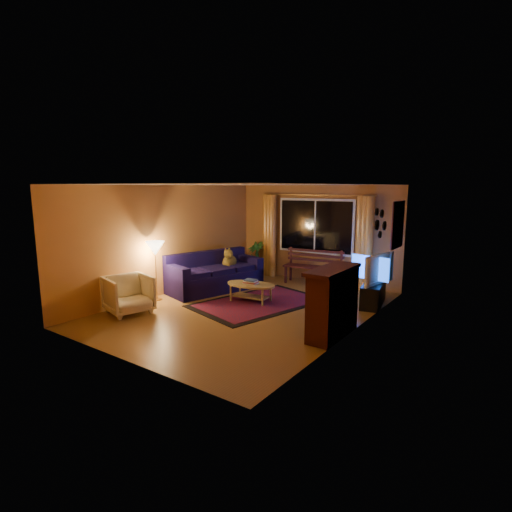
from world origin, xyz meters
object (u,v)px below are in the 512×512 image
Objects in this scene: sofa at (215,272)px; floor_lamp at (156,272)px; coffee_table at (251,293)px; tv_console at (373,294)px; bench at (313,276)px; armchair at (129,293)px.

floor_lamp reaches higher than sofa.
coffee_table is 0.98× the size of tv_console.
tv_console reaches higher than bench.
floor_lamp is 2.11m from coffee_table.
tv_console is (2.23, 1.31, 0.03)m from coffee_table.
tv_console is at bearing -33.05° from armchair.
tv_console reaches higher than coffee_table.
bench is 0.67× the size of sofa.
tv_console is (3.51, 1.02, -0.22)m from sofa.
floor_lamp reaches higher than tv_console.
bench is 4.58m from armchair.
armchair is at bearing -123.02° from bench.
armchair is (-0.23, -2.30, -0.04)m from sofa.
sofa is at bearing 9.62° from armchair.
bench is 2.04m from tv_console.
sofa reaches higher than bench.
floor_lamp reaches higher than coffee_table.
tv_console is (4.00, 2.39, -0.40)m from floor_lamp.
floor_lamp is (-0.49, -1.37, 0.18)m from sofa.
sofa is 1.76× the size of floor_lamp.
sofa reaches higher than armchair.
coffee_table is (1.28, -0.29, -0.25)m from sofa.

